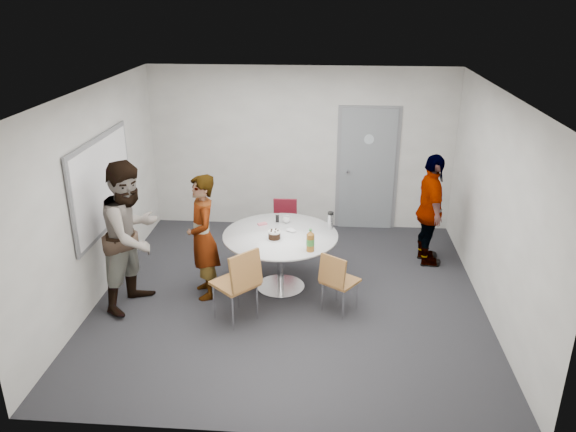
# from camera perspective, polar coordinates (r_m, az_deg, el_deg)

# --- Properties ---
(floor) EXTENTS (5.00, 5.00, 0.00)m
(floor) POSITION_cam_1_polar(r_m,az_deg,el_deg) (7.55, 0.21, -8.18)
(floor) COLOR black
(floor) RESTS_ON ground
(ceiling) EXTENTS (5.00, 5.00, 0.00)m
(ceiling) POSITION_cam_1_polar(r_m,az_deg,el_deg) (6.62, 0.24, 12.48)
(ceiling) COLOR silver
(ceiling) RESTS_ON wall_back
(wall_back) EXTENTS (5.00, 0.00, 5.00)m
(wall_back) POSITION_cam_1_polar(r_m,az_deg,el_deg) (9.35, 1.35, 6.83)
(wall_back) COLOR #B7B4AD
(wall_back) RESTS_ON floor
(wall_left) EXTENTS (0.00, 5.00, 5.00)m
(wall_left) POSITION_cam_1_polar(r_m,az_deg,el_deg) (7.56, -19.04, 1.89)
(wall_left) COLOR #B7B4AD
(wall_left) RESTS_ON floor
(wall_right) EXTENTS (0.00, 5.00, 5.00)m
(wall_right) POSITION_cam_1_polar(r_m,az_deg,el_deg) (7.24, 20.36, 0.84)
(wall_right) COLOR #B7B4AD
(wall_right) RESTS_ON floor
(wall_front) EXTENTS (5.00, 0.00, 5.00)m
(wall_front) POSITION_cam_1_polar(r_m,az_deg,el_deg) (4.72, -2.04, -9.20)
(wall_front) COLOR #B7B4AD
(wall_front) RESTS_ON floor
(door) EXTENTS (1.02, 0.17, 2.12)m
(door) POSITION_cam_1_polar(r_m,az_deg,el_deg) (9.43, 8.04, 4.70)
(door) COLOR gray
(door) RESTS_ON wall_back
(whiteboard) EXTENTS (0.04, 1.90, 1.25)m
(whiteboard) POSITION_cam_1_polar(r_m,az_deg,el_deg) (7.69, -18.30, 3.10)
(whiteboard) COLOR gray
(whiteboard) RESTS_ON wall_left
(table) EXTENTS (1.52, 1.52, 1.09)m
(table) POSITION_cam_1_polar(r_m,az_deg,el_deg) (7.45, -0.60, -2.68)
(table) COLOR white
(table) RESTS_ON floor
(chair_near_left) EXTENTS (0.68, 0.67, 0.97)m
(chair_near_left) POSITION_cam_1_polar(r_m,az_deg,el_deg) (6.75, -4.93, -6.38)
(chair_near_left) COLOR olive
(chair_near_left) RESTS_ON floor
(chair_near_right) EXTENTS (0.55, 0.56, 0.81)m
(chair_near_right) POSITION_cam_1_polar(r_m,az_deg,el_deg) (6.99, 4.99, -6.28)
(chair_near_right) COLOR olive
(chair_near_right) RESTS_ON floor
(chair_far) EXTENTS (0.38, 0.42, 0.80)m
(chair_far) POSITION_cam_1_polar(r_m,az_deg,el_deg) (8.69, -0.33, -0.40)
(chair_far) COLOR maroon
(chair_far) RESTS_ON floor
(person_main) EXTENTS (0.59, 0.71, 1.67)m
(person_main) POSITION_cam_1_polar(r_m,az_deg,el_deg) (7.31, -8.65, -2.14)
(person_main) COLOR #A5C6EA
(person_main) RESTS_ON floor
(person_left) EXTENTS (0.99, 1.12, 1.92)m
(person_left) POSITION_cam_1_polar(r_m,az_deg,el_deg) (7.24, -15.57, -1.90)
(person_left) COLOR white
(person_left) RESTS_ON floor
(person_right) EXTENTS (0.47, 1.00, 1.67)m
(person_right) POSITION_cam_1_polar(r_m,az_deg,el_deg) (8.36, 14.27, 0.55)
(person_right) COLOR black
(person_right) RESTS_ON floor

